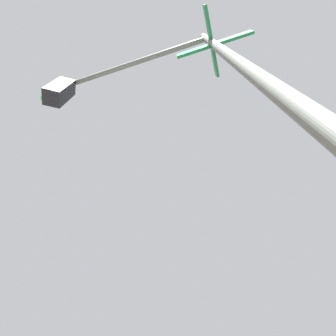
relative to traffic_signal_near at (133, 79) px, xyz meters
name	(u,v)px	position (x,y,z in m)	size (l,w,h in m)	color
traffic_signal_near	(133,79)	(0.00, 0.00, 0.00)	(1.98, 3.00, 6.31)	#474C47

